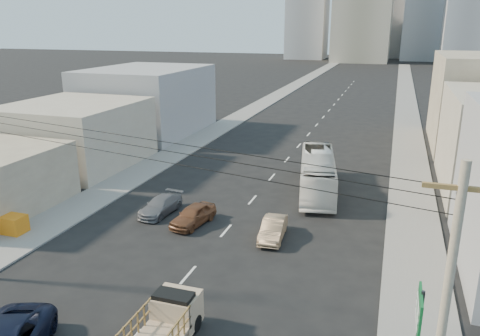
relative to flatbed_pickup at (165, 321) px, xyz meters
The scene contains 18 objects.
sidewalk_left 68.81m from the flatbed_pickup, 101.10° to the left, with size 3.50×180.00×0.12m, color gray.
sidewalk_right 68.30m from the flatbed_pickup, 81.36° to the left, with size 3.50×180.00×0.12m, color gray.
lane_dashes 50.55m from the flatbed_pickup, 91.70° to the left, with size 0.15×104.00×0.01m.
flatbed_pickup is the anchor object (origin of this frame).
city_bus 21.27m from the flatbed_pickup, 82.14° to the left, with size 2.61×11.16×3.11m, color silver.
sedan_brown 12.44m from the flatbed_pickup, 108.50° to the left, with size 1.60×3.98×1.36m, color brown.
sedan_tan 11.55m from the flatbed_pickup, 81.39° to the left, with size 1.35×3.86×1.27m, color #957657.
sedan_grey 14.60m from the flatbed_pickup, 118.47° to the left, with size 1.69×4.17×1.21m, color slate.
green_sign 10.07m from the flatbed_pickup, ahead, with size 0.18×1.60×5.00m.
utility_pole 11.36m from the flatbed_pickup, 19.22° to the right, with size 1.80×0.24×10.00m.
overhead_wires 8.07m from the flatbed_pickup, 146.58° to the right, with size 23.01×5.02×0.72m.
crate_stack 15.98m from the flatbed_pickup, 155.12° to the left, with size 1.80×1.20×1.14m.
bldg_left_mid 29.77m from the flatbed_pickup, 133.61° to the left, with size 11.00×12.00×6.00m, color #A99D88.
bldg_left_far 42.22m from the flatbed_pickup, 119.90° to the left, with size 12.00×16.00×8.00m, color #959598.
midrise_ne 184.23m from the flatbed_pickup, 84.83° to the left, with size 16.00×16.00×40.00m, color #92959A.
midrise_nw 180.33m from the flatbed_pickup, 98.80° to the left, with size 15.00×15.00×34.00m, color #92959A.
midrise_back 198.67m from the flatbed_pickup, 88.69° to the left, with size 18.00×18.00×44.00m, color #959598.
midrise_east 165.50m from the flatbed_pickup, 80.05° to the left, with size 14.00×14.00×28.00m, color #92959A.
Camera 1 is at (9.79, -12.53, 12.98)m, focal length 35.00 mm.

